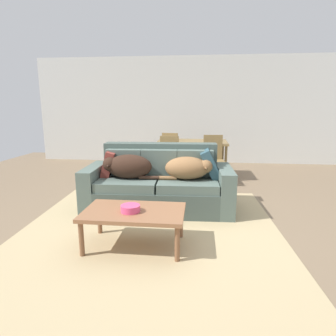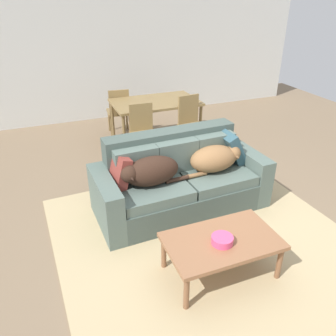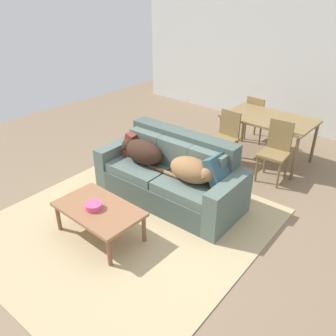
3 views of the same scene
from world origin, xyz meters
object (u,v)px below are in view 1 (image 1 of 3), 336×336
(dog_on_left_cushion, at_px, (127,166))
(throw_pillow_by_right_arm, at_px, (210,164))
(dog_on_right_cushion, at_px, (189,168))
(throw_pillow_by_left_arm, at_px, (109,164))
(coffee_table, at_px, (134,214))
(couch, at_px, (159,185))
(bowl_on_coffee_table, at_px, (130,208))
(dining_chair_near_right, at_px, (213,157))
(dining_table, at_px, (192,144))
(dining_chair_far_left, at_px, (171,149))
(dining_chair_near_left, at_px, (168,157))

(dog_on_left_cushion, bearing_deg, throw_pillow_by_right_arm, 8.69)
(dog_on_right_cushion, distance_m, throw_pillow_by_left_arm, 1.17)
(coffee_table, bearing_deg, couch, 85.62)
(bowl_on_coffee_table, bearing_deg, coffee_table, 58.00)
(throw_pillow_by_left_arm, height_order, dining_chair_near_right, dining_chair_near_right)
(couch, bearing_deg, dining_table, 76.05)
(dog_on_right_cushion, distance_m, dining_chair_far_left, 2.73)
(couch, xyz_separation_m, throw_pillow_by_right_arm, (0.73, 0.08, 0.31))
(dog_on_right_cushion, bearing_deg, throw_pillow_by_right_arm, 27.95)
(couch, bearing_deg, dining_chair_near_right, 57.80)
(dining_chair_near_right, bearing_deg, dining_table, 122.24)
(coffee_table, bearing_deg, dining_table, 80.99)
(dining_chair_near_right, bearing_deg, throw_pillow_by_right_arm, -99.47)
(couch, height_order, dining_chair_far_left, couch)
(dog_on_right_cushion, height_order, throw_pillow_by_right_arm, throw_pillow_by_right_arm)
(throw_pillow_by_left_arm, relative_size, bowl_on_coffee_table, 1.88)
(dining_chair_near_right, bearing_deg, dining_chair_far_left, 123.94)
(throw_pillow_by_left_arm, relative_size, dining_table, 0.26)
(throw_pillow_by_right_arm, xyz_separation_m, bowl_on_coffee_table, (-0.85, -1.33, -0.22))
(dog_on_left_cushion, bearing_deg, throw_pillow_by_left_arm, 149.99)
(couch, distance_m, throw_pillow_by_right_arm, 0.80)
(throw_pillow_by_left_arm, bearing_deg, dining_chair_near_right, 42.22)
(dog_on_right_cushion, bearing_deg, dog_on_left_cushion, -179.13)
(dining_chair_near_right, bearing_deg, dog_on_right_cushion, -109.89)
(couch, distance_m, bowl_on_coffee_table, 1.26)
(throw_pillow_by_right_arm, bearing_deg, dog_on_right_cushion, -149.85)
(dining_chair_far_left, bearing_deg, couch, 97.69)
(dog_on_right_cushion, xyz_separation_m, dining_chair_near_right, (0.41, 1.54, -0.12))
(dog_on_left_cushion, bearing_deg, bowl_on_coffee_table, -76.95)
(couch, distance_m, dog_on_left_cushion, 0.53)
(coffee_table, distance_m, dining_chair_near_left, 2.58)
(couch, height_order, dog_on_left_cushion, couch)
(throw_pillow_by_left_arm, height_order, bowl_on_coffee_table, throw_pillow_by_left_arm)
(dog_on_right_cushion, xyz_separation_m, dining_chair_far_left, (-0.51, 2.68, -0.15))
(bowl_on_coffee_table, distance_m, dining_chair_near_right, 2.86)
(dog_on_left_cushion, height_order, dining_chair_near_right, dining_chair_near_right)
(couch, height_order, throw_pillow_by_right_arm, couch)
(couch, xyz_separation_m, dining_chair_near_right, (0.84, 1.45, 0.16))
(dining_chair_near_right, relative_size, dining_chair_far_left, 1.07)
(throw_pillow_by_right_arm, relative_size, dining_chair_far_left, 0.48)
(coffee_table, bearing_deg, dining_chair_near_right, 70.72)
(dog_on_left_cushion, relative_size, dining_table, 0.55)
(dining_chair_near_left, bearing_deg, dog_on_right_cushion, -70.60)
(throw_pillow_by_right_arm, bearing_deg, dog_on_left_cushion, -169.11)
(coffee_table, height_order, dining_table, dining_table)
(dog_on_right_cushion, height_order, dining_chair_far_left, dining_chair_far_left)
(bowl_on_coffee_table, bearing_deg, throw_pillow_by_left_arm, 115.81)
(dog_on_left_cushion, height_order, dining_chair_near_left, dining_chair_near_left)
(bowl_on_coffee_table, bearing_deg, couch, 84.54)
(dining_table, bearing_deg, couch, -101.75)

